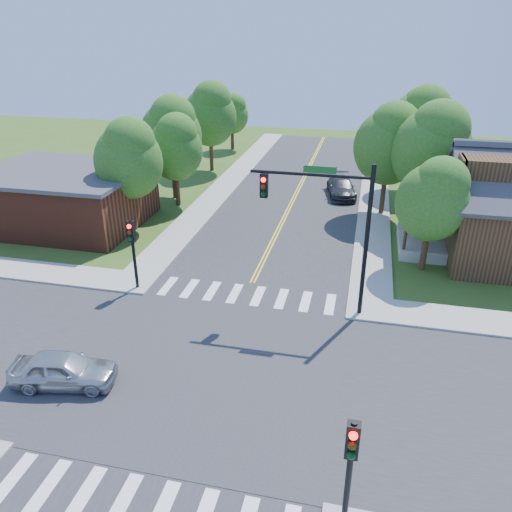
% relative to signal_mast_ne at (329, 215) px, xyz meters
% --- Properties ---
extents(ground, '(100.00, 100.00, 0.00)m').
position_rel_signal_mast_ne_xyz_m(ground, '(-3.91, -5.59, -4.85)').
color(ground, '#39541A').
rests_on(ground, ground).
extents(road_ns, '(10.00, 90.00, 0.04)m').
position_rel_signal_mast_ne_xyz_m(road_ns, '(-3.91, -5.59, -4.83)').
color(road_ns, '#2D2D30').
rests_on(road_ns, ground).
extents(road_ew, '(90.00, 10.00, 0.04)m').
position_rel_signal_mast_ne_xyz_m(road_ew, '(-3.91, -5.59, -4.83)').
color(road_ew, '#2D2D30').
rests_on(road_ew, ground).
extents(intersection_patch, '(10.20, 10.20, 0.06)m').
position_rel_signal_mast_ne_xyz_m(intersection_patch, '(-3.91, -5.59, -4.85)').
color(intersection_patch, '#2D2D30').
rests_on(intersection_patch, ground).
extents(sidewalk_nw, '(40.00, 40.00, 0.14)m').
position_rel_signal_mast_ne_xyz_m(sidewalk_nw, '(-19.73, 10.23, -4.78)').
color(sidewalk_nw, '#9E9B93').
rests_on(sidewalk_nw, ground).
extents(crosswalk_north, '(8.85, 2.00, 0.01)m').
position_rel_signal_mast_ne_xyz_m(crosswalk_north, '(-3.91, 0.61, -4.80)').
color(crosswalk_north, white).
rests_on(crosswalk_north, ground).
extents(crosswalk_south, '(8.85, 2.00, 0.01)m').
position_rel_signal_mast_ne_xyz_m(crosswalk_south, '(-3.91, -11.79, -4.80)').
color(crosswalk_south, white).
rests_on(crosswalk_south, ground).
extents(centerline, '(0.30, 90.00, 0.01)m').
position_rel_signal_mast_ne_xyz_m(centerline, '(-3.91, -5.59, -4.80)').
color(centerline, yellow).
rests_on(centerline, ground).
extents(signal_mast_ne, '(5.30, 0.42, 7.20)m').
position_rel_signal_mast_ne_xyz_m(signal_mast_ne, '(0.00, 0.00, 0.00)').
color(signal_mast_ne, black).
rests_on(signal_mast_ne, ground).
extents(signal_pole_se, '(0.34, 0.42, 3.80)m').
position_rel_signal_mast_ne_xyz_m(signal_pole_se, '(1.69, -11.21, -2.19)').
color(signal_pole_se, black).
rests_on(signal_pole_se, ground).
extents(signal_pole_nw, '(0.34, 0.42, 3.80)m').
position_rel_signal_mast_ne_xyz_m(signal_pole_nw, '(-9.51, -0.01, -2.19)').
color(signal_pole_nw, black).
rests_on(signal_pole_nw, ground).
extents(building_nw, '(10.40, 8.40, 3.73)m').
position_rel_signal_mast_ne_xyz_m(building_nw, '(-18.11, 7.61, -2.97)').
color(building_nw, maroon).
rests_on(building_nw, ground).
extents(tree_e_a, '(3.78, 3.59, 6.42)m').
position_rel_signal_mast_ne_xyz_m(tree_e_a, '(4.98, 5.57, -0.65)').
color(tree_e_a, '#382314').
rests_on(tree_e_a, ground).
extents(tree_e_b, '(4.91, 4.66, 8.35)m').
position_rel_signal_mast_ne_xyz_m(tree_e_b, '(5.31, 12.07, 0.62)').
color(tree_e_b, '#382314').
rests_on(tree_e_b, ground).
extents(tree_e_c, '(4.90, 4.65, 8.32)m').
position_rel_signal_mast_ne_xyz_m(tree_e_c, '(5.21, 20.33, 0.60)').
color(tree_e_c, '#382314').
rests_on(tree_e_c, ground).
extents(tree_e_d, '(4.20, 3.99, 7.13)m').
position_rel_signal_mast_ne_xyz_m(tree_e_d, '(5.47, 29.69, -0.18)').
color(tree_e_d, '#382314').
rests_on(tree_e_d, ground).
extents(tree_w_a, '(4.32, 4.11, 7.35)m').
position_rel_signal_mast_ne_xyz_m(tree_w_a, '(-13.20, 7.78, -0.04)').
color(tree_w_a, '#382314').
rests_on(tree_w_a, ground).
extents(tree_w_b, '(4.61, 4.38, 7.83)m').
position_rel_signal_mast_ne_xyz_m(tree_w_b, '(-12.95, 14.40, 0.28)').
color(tree_w_b, '#382314').
rests_on(tree_w_b, ground).
extents(tree_w_c, '(4.71, 4.47, 8.00)m').
position_rel_signal_mast_ne_xyz_m(tree_w_c, '(-12.49, 22.49, 0.39)').
color(tree_w_c, '#382314').
rests_on(tree_w_c, ground).
extents(tree_w_d, '(3.46, 3.29, 5.88)m').
position_rel_signal_mast_ne_xyz_m(tree_w_d, '(-12.86, 31.12, -1.00)').
color(tree_w_d, '#382314').
rests_on(tree_w_d, ground).
extents(tree_house, '(4.65, 4.42, 7.91)m').
position_rel_signal_mast_ne_xyz_m(tree_house, '(2.76, 14.00, 0.33)').
color(tree_house, '#382314').
rests_on(tree_house, ground).
extents(tree_bldg, '(4.02, 3.82, 6.83)m').
position_rel_signal_mast_ne_xyz_m(tree_bldg, '(-12.09, 12.79, -0.38)').
color(tree_bldg, '#382314').
rests_on(tree_bldg, ground).
extents(car_silver, '(2.96, 4.46, 1.33)m').
position_rel_signal_mast_ne_xyz_m(car_silver, '(-8.95, -7.51, -4.19)').
color(car_silver, '#B7BABF').
rests_on(car_silver, ground).
extents(car_dgrey, '(3.74, 5.52, 1.39)m').
position_rel_signal_mast_ne_xyz_m(car_dgrey, '(-0.41, 17.63, -4.16)').
color(car_dgrey, '#2E3033').
rests_on(car_dgrey, ground).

